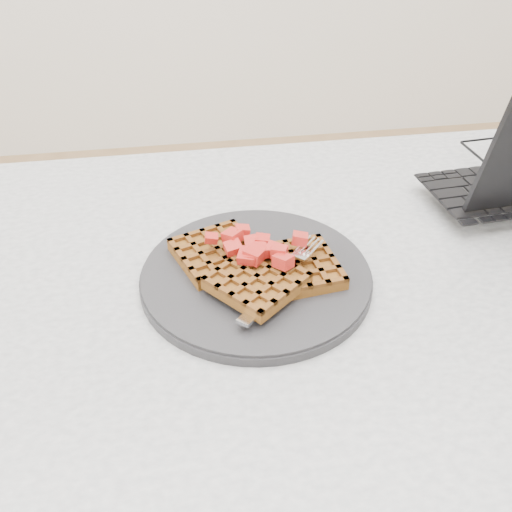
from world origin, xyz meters
name	(u,v)px	position (x,y,z in m)	size (l,w,h in m)	color
table	(350,342)	(0.00, 0.00, 0.64)	(1.20, 0.80, 0.75)	beige
plate	(256,276)	(-0.13, 0.02, 0.76)	(0.29, 0.29, 0.02)	black
waffles	(257,266)	(-0.13, 0.01, 0.78)	(0.21, 0.21, 0.03)	brown
strawberry_pile	(256,247)	(-0.13, 0.02, 0.80)	(0.15, 0.15, 0.02)	#9D0200
fork	(287,281)	(-0.10, -0.02, 0.77)	(0.02, 0.18, 0.02)	silver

